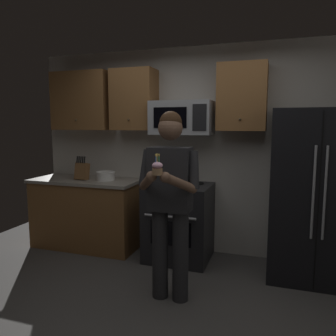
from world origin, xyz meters
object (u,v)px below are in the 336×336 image
refrigerator (315,195)px  bowl_large_white (106,176)px  person (170,196)px  cupcake (157,168)px  microwave (182,118)px  oven_range (179,222)px  knife_block (82,171)px

refrigerator → bowl_large_white: bearing=178.6°
person → cupcake: person is taller
microwave → refrigerator: 1.72m
bowl_large_white → cupcake: size_ratio=1.41×
oven_range → cupcake: size_ratio=5.36×
oven_range → bowl_large_white: size_ratio=3.79×
refrigerator → person: 1.60m
refrigerator → cupcake: size_ratio=10.35×
microwave → cupcake: size_ratio=4.26×
bowl_large_white → cupcake: cupcake is taller
knife_block → microwave: bearing=6.4°
knife_block → cupcake: 1.98m
oven_range → knife_block: size_ratio=2.91×
oven_range → microwave: microwave is taller
person → cupcake: size_ratio=10.13×
microwave → bowl_large_white: microwave is taller
oven_range → cupcake: bearing=-81.4°
microwave → bowl_large_white: 1.25m
bowl_large_white → microwave: bearing=5.5°
microwave → knife_block: microwave is taller
cupcake → person: bearing=90.0°
bowl_large_white → person: size_ratio=0.14×
oven_range → person: bearing=-78.6°
refrigerator → knife_block: (-2.82, 0.01, 0.14)m
refrigerator → oven_range: bearing=178.5°
person → bowl_large_white: bearing=140.8°
microwave → cupcake: microwave is taller
oven_range → microwave: size_ratio=1.26×
cupcake → microwave: bearing=97.8°
knife_block → cupcake: cupcake is taller
cupcake → bowl_large_white: bearing=132.5°
knife_block → bowl_large_white: knife_block is taller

